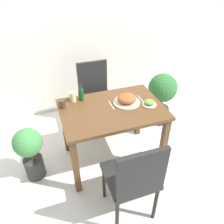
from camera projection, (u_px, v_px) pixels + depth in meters
ground_plane at (112, 157)px, 2.67m from camera, size 16.00×16.00×0.00m
wall_back at (81, 22)px, 2.88m from camera, size 8.00×0.05×2.60m
dining_table at (112, 117)px, 2.31m from camera, size 1.06×0.73×0.73m
chair_near at (134, 178)px, 1.78m from camera, size 0.42×0.42×0.92m
chair_far at (95, 93)px, 2.90m from camera, size 0.42×0.42×0.92m
food_plate at (127, 99)px, 2.31m from camera, size 0.29×0.29×0.10m
side_plate at (149, 103)px, 2.28m from camera, size 0.15×0.15×0.06m
drink_cup at (62, 104)px, 2.24m from camera, size 0.07×0.07×0.09m
juice_glass at (73, 97)px, 2.32m from camera, size 0.07×0.07×0.11m
sauce_bottle at (81, 94)px, 2.33m from camera, size 0.06×0.06×0.19m
fork_utensil at (111, 105)px, 2.28m from camera, size 0.01×0.17×0.00m
spoon_utensil at (141, 100)px, 2.38m from camera, size 0.01×0.19×0.00m
potted_plant_left at (30, 150)px, 2.23m from camera, size 0.30×0.30×0.63m
potted_plant_right at (162, 94)px, 2.99m from camera, size 0.39×0.39×0.75m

